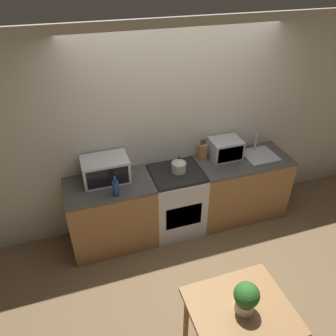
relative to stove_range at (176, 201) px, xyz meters
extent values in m
plane|color=brown|center=(0.10, -0.72, -0.45)|extent=(16.00, 16.00, 0.00)
cube|color=beige|center=(0.10, 0.34, 0.85)|extent=(10.00, 0.06, 2.60)
cube|color=olive|center=(-0.84, 0.00, -0.02)|extent=(1.03, 0.62, 0.86)
cube|color=#474442|center=(-0.84, 0.00, 0.43)|extent=(1.03, 0.62, 0.04)
cube|color=olive|center=(0.94, 0.00, -0.02)|extent=(1.23, 0.62, 0.86)
cube|color=#474442|center=(0.94, 0.00, 0.43)|extent=(1.23, 0.62, 0.04)
cube|color=silver|center=(0.00, 0.00, -0.02)|extent=(0.65, 0.62, 0.86)
cube|color=black|center=(0.00, 0.00, 0.43)|extent=(0.62, 0.57, 0.04)
cube|color=black|center=(0.00, -0.30, -0.02)|extent=(0.47, 0.02, 0.32)
cylinder|color=beige|center=(0.03, 0.01, 0.52)|extent=(0.18, 0.18, 0.13)
cone|color=beige|center=(0.03, 0.01, 0.61)|extent=(0.17, 0.17, 0.06)
sphere|color=black|center=(0.03, 0.01, 0.65)|extent=(0.03, 0.03, 0.03)
cube|color=silver|center=(-0.84, 0.11, 0.60)|extent=(0.54, 0.36, 0.29)
cube|color=black|center=(-0.84, -0.06, 0.60)|extent=(0.47, 0.01, 0.23)
cylinder|color=navy|center=(-0.78, -0.22, 0.54)|extent=(0.07, 0.07, 0.18)
cylinder|color=navy|center=(-0.78, -0.22, 0.66)|extent=(0.03, 0.03, 0.07)
cube|color=#9E7042|center=(0.42, 0.19, 0.56)|extent=(0.10, 0.08, 0.21)
cylinder|color=black|center=(0.40, 0.19, 0.70)|extent=(0.01, 0.01, 0.07)
cylinder|color=black|center=(0.42, 0.19, 0.70)|extent=(0.01, 0.01, 0.07)
cylinder|color=black|center=(0.45, 0.19, 0.70)|extent=(0.01, 0.01, 0.07)
cube|color=#ADAFB5|center=(0.72, 0.13, 0.58)|extent=(0.39, 0.32, 0.26)
cube|color=black|center=(0.72, -0.02, 0.58)|extent=(0.35, 0.01, 0.20)
cube|color=#ADAFB5|center=(1.17, 0.00, 0.46)|extent=(0.42, 0.40, 0.02)
cylinder|color=#ADAFB5|center=(1.17, 0.14, 0.58)|extent=(0.03, 0.03, 0.22)
cube|color=#9E7042|center=(-0.09, -1.82, 0.29)|extent=(0.82, 0.70, 0.04)
cylinder|color=#9E7042|center=(-0.44, -1.53, -0.09)|extent=(0.05, 0.05, 0.72)
cylinder|color=#9E7042|center=(0.26, -1.53, -0.09)|extent=(0.05, 0.05, 0.72)
cylinder|color=beige|center=(-0.07, -1.83, 0.37)|extent=(0.15, 0.15, 0.11)
sphere|color=#2D6B28|center=(-0.07, -1.83, 0.51)|extent=(0.20, 0.20, 0.20)
camera|label=1|loc=(-1.14, -3.12, 2.72)|focal=35.00mm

